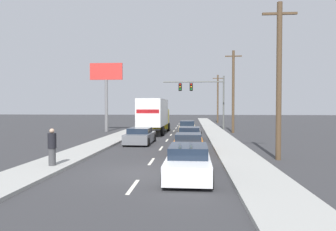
{
  "coord_description": "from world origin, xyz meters",
  "views": [
    {
      "loc": [
        2.06,
        -12.69,
        2.83
      ],
      "look_at": [
        0.06,
        13.14,
        2.09
      ],
      "focal_mm": 32.54,
      "sensor_mm": 36.0,
      "label": 1
    }
  ],
  "objects_px": {
    "utility_pole_near": "(279,79)",
    "traffic_signal_mast": "(198,91)",
    "car_black": "(190,134)",
    "car_orange": "(188,144)",
    "utility_pole_mid": "(233,91)",
    "car_tan": "(187,127)",
    "car_white": "(188,162)",
    "box_truck": "(154,114)",
    "utility_pole_far": "(218,98)",
    "car_gray": "(140,136)",
    "pedestrian_near_corner": "(52,147)",
    "roadside_billboard": "(106,83)"
  },
  "relations": [
    {
      "from": "car_black",
      "to": "traffic_signal_mast",
      "type": "xyz_separation_m",
      "value": [
        0.99,
        12.49,
        4.29
      ]
    },
    {
      "from": "car_tan",
      "to": "car_orange",
      "type": "distance_m",
      "value": 14.69
    },
    {
      "from": "utility_pole_near",
      "to": "pedestrian_near_corner",
      "type": "xyz_separation_m",
      "value": [
        -10.99,
        -3.13,
        -3.32
      ]
    },
    {
      "from": "car_orange",
      "to": "traffic_signal_mast",
      "type": "distance_m",
      "value": 19.89
    },
    {
      "from": "box_truck",
      "to": "utility_pole_mid",
      "type": "relative_size",
      "value": 1.01
    },
    {
      "from": "utility_pole_near",
      "to": "pedestrian_near_corner",
      "type": "distance_m",
      "value": 11.9
    },
    {
      "from": "roadside_billboard",
      "to": "car_white",
      "type": "bearing_deg",
      "value": -66.27
    },
    {
      "from": "car_tan",
      "to": "box_truck",
      "type": "bearing_deg",
      "value": -150.31
    },
    {
      "from": "roadside_billboard",
      "to": "pedestrian_near_corner",
      "type": "distance_m",
      "value": 21.44
    },
    {
      "from": "traffic_signal_mast",
      "to": "utility_pole_mid",
      "type": "bearing_deg",
      "value": -53.58
    },
    {
      "from": "car_orange",
      "to": "utility_pole_far",
      "type": "relative_size",
      "value": 0.56
    },
    {
      "from": "car_black",
      "to": "car_orange",
      "type": "xyz_separation_m",
      "value": [
        -0.04,
        -6.9,
        0.01
      ]
    },
    {
      "from": "box_truck",
      "to": "traffic_signal_mast",
      "type": "xyz_separation_m",
      "value": [
        4.71,
        6.65,
        2.74
      ]
    },
    {
      "from": "car_gray",
      "to": "pedestrian_near_corner",
      "type": "relative_size",
      "value": 2.5
    },
    {
      "from": "utility_pole_far",
      "to": "utility_pole_near",
      "type": "bearing_deg",
      "value": -89.99
    },
    {
      "from": "box_truck",
      "to": "pedestrian_near_corner",
      "type": "bearing_deg",
      "value": -97.84
    },
    {
      "from": "car_white",
      "to": "utility_pole_far",
      "type": "bearing_deg",
      "value": 83.54
    },
    {
      "from": "car_orange",
      "to": "car_black",
      "type": "bearing_deg",
      "value": 89.64
    },
    {
      "from": "car_black",
      "to": "utility_pole_mid",
      "type": "xyz_separation_m",
      "value": [
        4.63,
        7.55,
        4.04
      ]
    },
    {
      "from": "utility_pole_mid",
      "to": "utility_pole_near",
      "type": "bearing_deg",
      "value": -89.55
    },
    {
      "from": "car_black",
      "to": "pedestrian_near_corner",
      "type": "height_order",
      "value": "pedestrian_near_corner"
    },
    {
      "from": "car_tan",
      "to": "roadside_billboard",
      "type": "height_order",
      "value": "roadside_billboard"
    },
    {
      "from": "car_tan",
      "to": "utility_pole_near",
      "type": "distance_m",
      "value": 18.11
    },
    {
      "from": "car_black",
      "to": "roadside_billboard",
      "type": "height_order",
      "value": "roadside_billboard"
    },
    {
      "from": "car_tan",
      "to": "car_white",
      "type": "height_order",
      "value": "car_tan"
    },
    {
      "from": "box_truck",
      "to": "car_black",
      "type": "relative_size",
      "value": 1.93
    },
    {
      "from": "box_truck",
      "to": "utility_pole_far",
      "type": "relative_size",
      "value": 1.06
    },
    {
      "from": "car_tan",
      "to": "roadside_billboard",
      "type": "bearing_deg",
      "value": 176.37
    },
    {
      "from": "box_truck",
      "to": "car_tan",
      "type": "bearing_deg",
      "value": 29.69
    },
    {
      "from": "utility_pole_far",
      "to": "pedestrian_near_corner",
      "type": "bearing_deg",
      "value": -105.11
    },
    {
      "from": "car_black",
      "to": "car_orange",
      "type": "relative_size",
      "value": 0.99
    },
    {
      "from": "car_black",
      "to": "car_orange",
      "type": "distance_m",
      "value": 6.9
    },
    {
      "from": "car_orange",
      "to": "car_white",
      "type": "distance_m",
      "value": 6.54
    },
    {
      "from": "car_tan",
      "to": "car_orange",
      "type": "height_order",
      "value": "car_tan"
    },
    {
      "from": "utility_pole_near",
      "to": "traffic_signal_mast",
      "type": "bearing_deg",
      "value": 99.88
    },
    {
      "from": "car_white",
      "to": "utility_pole_near",
      "type": "height_order",
      "value": "utility_pole_near"
    },
    {
      "from": "car_orange",
      "to": "utility_pole_mid",
      "type": "xyz_separation_m",
      "value": [
        4.67,
        14.46,
        4.03
      ]
    },
    {
      "from": "car_white",
      "to": "roadside_billboard",
      "type": "relative_size",
      "value": 0.6
    },
    {
      "from": "pedestrian_near_corner",
      "to": "car_gray",
      "type": "bearing_deg",
      "value": 75.6
    },
    {
      "from": "car_gray",
      "to": "car_white",
      "type": "xyz_separation_m",
      "value": [
        3.8,
        -10.67,
        0.02
      ]
    },
    {
      "from": "car_gray",
      "to": "car_tan",
      "type": "height_order",
      "value": "car_tan"
    },
    {
      "from": "car_black",
      "to": "utility_pole_near",
      "type": "height_order",
      "value": "utility_pole_near"
    },
    {
      "from": "car_gray",
      "to": "utility_pole_far",
      "type": "bearing_deg",
      "value": 74.68
    },
    {
      "from": "traffic_signal_mast",
      "to": "utility_pole_far",
      "type": "bearing_deg",
      "value": 76.64
    },
    {
      "from": "traffic_signal_mast",
      "to": "car_black",
      "type": "bearing_deg",
      "value": -94.51
    },
    {
      "from": "box_truck",
      "to": "car_gray",
      "type": "bearing_deg",
      "value": -90.35
    },
    {
      "from": "car_tan",
      "to": "utility_pole_mid",
      "type": "height_order",
      "value": "utility_pole_mid"
    },
    {
      "from": "box_truck",
      "to": "car_gray",
      "type": "distance_m",
      "value": 8.75
    },
    {
      "from": "car_tan",
      "to": "utility_pole_mid",
      "type": "relative_size",
      "value": 0.47
    },
    {
      "from": "roadside_billboard",
      "to": "box_truck",
      "type": "bearing_deg",
      "value": -23.38
    }
  ]
}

